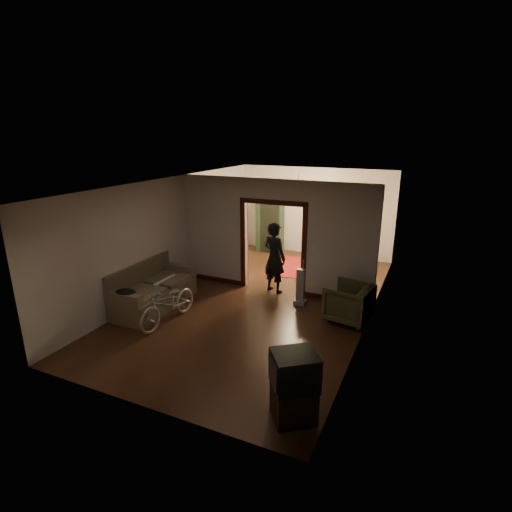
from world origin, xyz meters
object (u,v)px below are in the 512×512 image
Objects in this scene: locker at (270,227)px; desk at (340,250)px; armchair at (349,303)px; person at (274,258)px; sofa at (153,286)px; bicycle at (168,303)px.

desk is at bearing -4.71° from locker.
person is (-2.04, 0.86, 0.49)m from armchair.
sofa is 6.04m from desk.
bicycle reaches higher than armchair.
sofa is at bearing 62.06° from person.
armchair is at bearing 12.97° from sofa.
sofa reaches higher than bicycle.
bicycle is 0.94× the size of person.
sofa is 1.30× the size of locker.
sofa is at bearing -122.85° from desk.
locker is (0.72, 5.23, 0.34)m from sofa.
person is 1.05× the size of locker.
bicycle is at bearing 81.54° from person.
bicycle reaches higher than desk.
locker is (-3.51, 4.10, 0.44)m from armchair.
person reaches higher than armchair.
armchair is 2.27m from person.
armchair is at bearing 29.36° from bicycle.
armchair is 0.50× the size of person.
person is 1.90× the size of desk.
sofa is 4.39m from armchair.
sofa is 2.46× the size of armchair.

